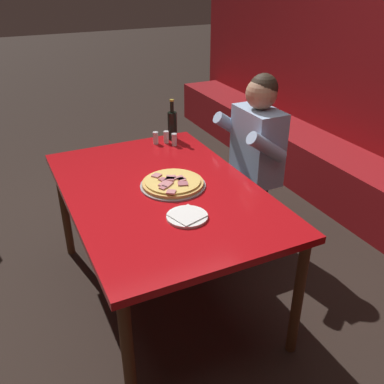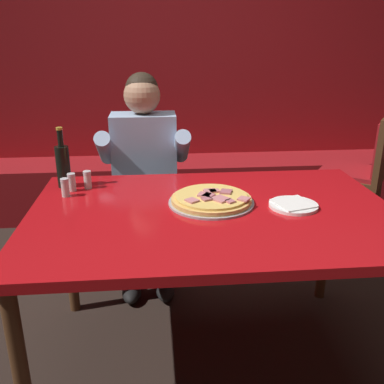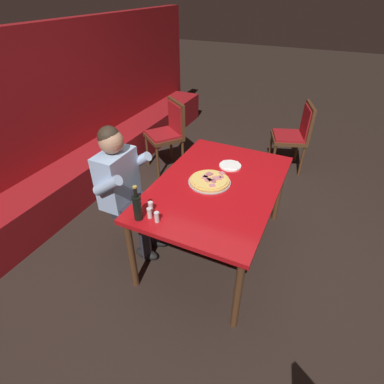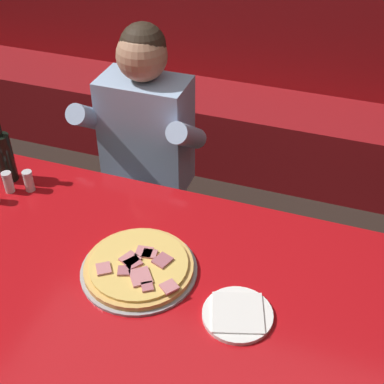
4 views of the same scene
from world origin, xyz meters
The scene contains 12 objects.
ground_plane centered at (0.00, 0.00, 0.00)m, with size 24.00×24.00×0.00m, color black.
booth_wall_panel centered at (0.00, 2.18, 0.95)m, with size 6.80×0.16×1.90m, color maroon.
booth_bench centered at (0.00, 1.86, 0.23)m, with size 6.46×0.48×0.46m, color maroon.
main_dining_table centered at (0.00, 0.00, 0.71)m, with size 1.56×1.04×0.77m.
pizza centered at (0.01, 0.07, 0.79)m, with size 0.38×0.38×0.05m.
plate_white_paper centered at (0.35, 0.00, 0.78)m, with size 0.21×0.21×0.02m.
beer_bottle centered at (-0.68, 0.36, 0.88)m, with size 0.07×0.07×0.29m.
shaker_oregano centered at (-0.63, 0.29, 0.81)m, with size 0.04×0.04×0.09m.
shaker_parmesan centered at (-0.57, 0.33, 0.81)m, with size 0.04×0.04×0.09m.
shaker_red_pepper_flakes centered at (-0.65, 0.22, 0.81)m, with size 0.04×0.04×0.09m.
diner_seated_blue_shirt centered at (-0.30, 0.76, 0.71)m, with size 0.53×0.53×1.27m.
dining_chair_far_right centered at (1.26, 1.19, 0.57)m, with size 0.62×0.62×0.96m.
Camera 2 is at (-0.24, -1.66, 1.47)m, focal length 40.00 mm.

